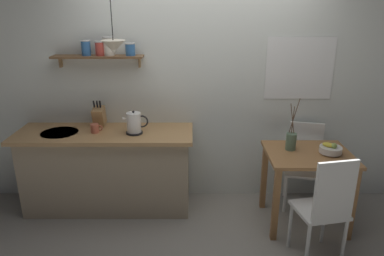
% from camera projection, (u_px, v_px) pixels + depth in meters
% --- Properties ---
extents(ground_plane, '(14.00, 14.00, 0.00)m').
position_uv_depth(ground_plane, '(202.00, 222.00, 3.75)').
color(ground_plane, gray).
extents(back_wall, '(6.80, 0.11, 2.70)m').
position_uv_depth(back_wall, '(220.00, 81.00, 3.92)').
color(back_wall, silver).
rests_on(back_wall, ground_plane).
extents(kitchen_counter, '(1.83, 0.63, 0.89)m').
position_uv_depth(kitchen_counter, '(109.00, 169.00, 3.91)').
color(kitchen_counter, tan).
rests_on(kitchen_counter, ground_plane).
extents(wall_shelf, '(0.93, 0.20, 0.32)m').
position_uv_depth(wall_shelf, '(104.00, 51.00, 3.67)').
color(wall_shelf, brown).
extents(dining_table, '(0.82, 0.68, 0.78)m').
position_uv_depth(dining_table, '(309.00, 167.00, 3.56)').
color(dining_table, '#9E6B3D').
rests_on(dining_table, ground_plane).
extents(dining_chair_near, '(0.47, 0.45, 1.00)m').
position_uv_depth(dining_chair_near, '(326.00, 206.00, 3.01)').
color(dining_chair_near, silver).
rests_on(dining_chair_near, ground_plane).
extents(dining_chair_far, '(0.50, 0.50, 0.91)m').
position_uv_depth(dining_chair_far, '(305.00, 161.00, 3.98)').
color(dining_chair_far, white).
rests_on(dining_chair_far, ground_plane).
extents(fruit_bowl, '(0.21, 0.21, 0.12)m').
position_uv_depth(fruit_bowl, '(332.00, 149.00, 3.47)').
color(fruit_bowl, silver).
rests_on(fruit_bowl, dining_table).
extents(twig_vase, '(0.10, 0.10, 0.52)m').
position_uv_depth(twig_vase, '(292.00, 141.00, 3.56)').
color(twig_vase, '#567056').
rests_on(twig_vase, dining_table).
extents(electric_kettle, '(0.26, 0.17, 0.24)m').
position_uv_depth(electric_kettle, '(135.00, 123.00, 3.66)').
color(electric_kettle, black).
rests_on(electric_kettle, kitchen_counter).
extents(knife_block, '(0.12, 0.19, 0.30)m').
position_uv_depth(knife_block, '(100.00, 116.00, 3.88)').
color(knife_block, tan).
rests_on(knife_block, kitchen_counter).
extents(coffee_mug_by_sink, '(0.12, 0.08, 0.09)m').
position_uv_depth(coffee_mug_by_sink, '(96.00, 128.00, 3.71)').
color(coffee_mug_by_sink, '#C6664C').
rests_on(coffee_mug_by_sink, kitchen_counter).
extents(pendant_lamp, '(0.23, 0.23, 0.55)m').
position_uv_depth(pendant_lamp, '(115.00, 46.00, 3.34)').
color(pendant_lamp, black).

